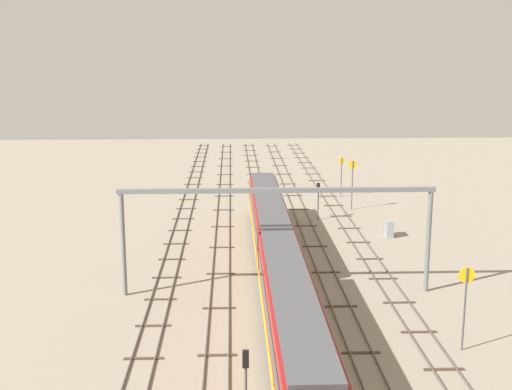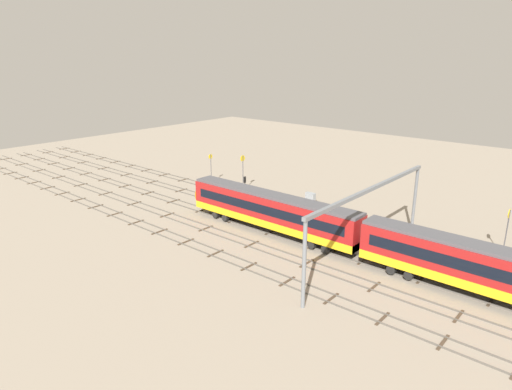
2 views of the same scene
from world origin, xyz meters
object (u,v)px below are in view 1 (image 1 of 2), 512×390
object	(u,v)px
speed_sign_far_trackside	(352,178)
relay_cabinet	(389,228)
train	(290,317)
overhead_gantry	(277,211)
speed_sign_mid_trackside	(465,296)
signal_light_trackside_departure	(246,377)
signal_light_trackside_approach	(318,195)
speed_sign_near_foreground	(341,172)

from	to	relation	value
speed_sign_far_trackside	relay_cabinet	distance (m)	12.34
train	overhead_gantry	world-z (taller)	overhead_gantry
train	speed_sign_mid_trackside	xyz separation A→B (m)	(0.70, -10.92, 0.95)
train	signal_light_trackside_departure	bearing A→B (deg)	159.46
overhead_gantry	speed_sign_mid_trackside	distance (m)	15.44
train	signal_light_trackside_approach	bearing A→B (deg)	-10.22
overhead_gantry	signal_light_trackside_departure	size ratio (longest dim) A/B	5.72
train	overhead_gantry	bearing A→B (deg)	0.21
speed_sign_near_foreground	speed_sign_far_trackside	distance (m)	7.25
overhead_gantry	signal_light_trackside_departure	bearing A→B (deg)	171.44
overhead_gantry	speed_sign_mid_trackside	xyz separation A→B (m)	(-10.46, -10.97, -2.97)
signal_light_trackside_approach	signal_light_trackside_departure	world-z (taller)	signal_light_trackside_departure
speed_sign_mid_trackside	signal_light_trackside_approach	bearing A→B (deg)	8.15
signal_light_trackside_departure	speed_sign_mid_trackside	bearing A→B (deg)	-58.74
overhead_gantry	speed_sign_far_trackside	world-z (taller)	overhead_gantry
train	speed_sign_near_foreground	xyz separation A→B (m)	(45.89, -10.67, 0.57)
speed_sign_near_foreground	speed_sign_mid_trackside	world-z (taller)	speed_sign_mid_trackside
signal_light_trackside_approach	overhead_gantry	bearing A→B (deg)	164.90
speed_sign_far_trackside	relay_cabinet	bearing A→B (deg)	-172.00
speed_sign_far_trackside	signal_light_trackside_departure	xyz separation A→B (m)	(-46.34, 13.64, -1.07)
speed_sign_far_trackside	signal_light_trackside_approach	bearing A→B (deg)	134.71
signal_light_trackside_approach	relay_cabinet	xyz separation A→B (m)	(-7.28, -6.29, -1.89)
signal_light_trackside_departure	relay_cabinet	distance (m)	37.77
train	speed_sign_far_trackside	world-z (taller)	speed_sign_far_trackside
overhead_gantry	speed_sign_near_foreground	size ratio (longest dim) A/B	4.70
signal_light_trackside_departure	relay_cabinet	world-z (taller)	signal_light_trackside_departure
speed_sign_near_foreground	train	bearing A→B (deg)	166.91
relay_cabinet	speed_sign_mid_trackside	bearing A→B (deg)	176.70
train	overhead_gantry	size ratio (longest dim) A/B	3.13
signal_light_trackside_approach	relay_cabinet	bearing A→B (deg)	-139.18
speed_sign_near_foreground	speed_sign_mid_trackside	bearing A→B (deg)	-179.68
speed_sign_far_trackside	speed_sign_near_foreground	bearing A→B (deg)	0.76
train	speed_sign_far_trackside	distance (m)	40.15
train	relay_cabinet	size ratio (longest dim) A/B	44.29
speed_sign_mid_trackside	signal_light_trackside_approach	world-z (taller)	speed_sign_mid_trackside
train	signal_light_trackside_approach	size ratio (longest dim) A/B	18.11
overhead_gantry	signal_light_trackside_departure	distance (m)	19.43
signal_light_trackside_approach	signal_light_trackside_departure	distance (m)	42.72
speed_sign_near_foreground	relay_cabinet	bearing A→B (deg)	-174.72
train	relay_cabinet	bearing A→B (deg)	-24.88
overhead_gantry	speed_sign_near_foreground	world-z (taller)	overhead_gantry
signal_light_trackside_approach	speed_sign_far_trackside	bearing A→B (deg)	-45.29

